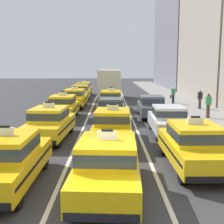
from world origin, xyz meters
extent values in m
plane|color=#353538|center=(0.00, 0.00, 0.00)|extent=(160.00, 160.00, 0.00)
cube|color=silver|center=(-1.60, 20.00, 0.00)|extent=(0.14, 80.00, 0.01)
cube|color=silver|center=(1.60, 20.00, 0.00)|extent=(0.14, 80.00, 0.01)
cube|color=gray|center=(7.20, 15.00, 0.07)|extent=(4.00, 90.00, 0.15)
cylinder|color=black|center=(-3.88, 3.60, 0.32)|extent=(0.25, 0.64, 0.64)
cylinder|color=black|center=(-2.41, 3.59, 0.32)|extent=(0.25, 0.64, 0.64)
cylinder|color=black|center=(-2.44, 0.53, 0.32)|extent=(0.25, 0.64, 0.64)
cube|color=yellow|center=(-3.16, 2.06, 0.67)|extent=(1.85, 4.52, 0.70)
cube|color=black|center=(-3.16, 2.06, 0.72)|extent=(1.87, 4.16, 0.10)
cube|color=yellow|center=(-3.16, 1.91, 1.34)|extent=(1.62, 2.12, 0.64)
cube|color=#2D3842|center=(-3.16, 1.91, 1.34)|extent=(1.64, 2.14, 0.35)
cube|color=white|center=(-3.16, 1.91, 1.78)|extent=(0.56, 0.13, 0.24)
cube|color=black|center=(-3.16, 1.91, 1.93)|extent=(0.32, 0.11, 0.06)
cube|color=black|center=(-3.14, 4.27, 0.42)|extent=(1.71, 0.16, 0.20)
cylinder|color=black|center=(-3.68, 9.52, 0.32)|extent=(0.28, 0.65, 0.64)
cylinder|color=black|center=(-2.21, 9.44, 0.32)|extent=(0.28, 0.65, 0.64)
cylinder|color=black|center=(-3.86, 6.47, 0.32)|extent=(0.28, 0.65, 0.64)
cylinder|color=black|center=(-2.38, 6.38, 0.32)|extent=(0.28, 0.65, 0.64)
cube|color=yellow|center=(-3.03, 7.95, 0.67)|extent=(2.06, 4.60, 0.70)
cube|color=black|center=(-3.03, 7.95, 0.72)|extent=(2.06, 4.24, 0.10)
cube|color=yellow|center=(-3.04, 7.81, 1.34)|extent=(1.72, 2.19, 0.64)
cube|color=#2D3842|center=(-3.04, 7.81, 1.34)|extent=(1.74, 2.21, 0.35)
cube|color=white|center=(-3.04, 7.81, 1.78)|extent=(0.57, 0.15, 0.24)
cube|color=black|center=(-3.04, 7.81, 1.93)|extent=(0.33, 0.13, 0.06)
cube|color=black|center=(-2.90, 10.16, 0.42)|extent=(1.72, 0.24, 0.20)
cube|color=black|center=(-3.16, 5.75, 0.42)|extent=(1.72, 0.24, 0.20)
cylinder|color=black|center=(-4.04, 15.48, 0.32)|extent=(0.24, 0.64, 0.64)
cylinder|color=black|center=(-2.56, 15.48, 0.32)|extent=(0.24, 0.64, 0.64)
cylinder|color=black|center=(-4.04, 12.42, 0.32)|extent=(0.24, 0.64, 0.64)
cylinder|color=black|center=(-2.57, 12.42, 0.32)|extent=(0.24, 0.64, 0.64)
cube|color=yellow|center=(-3.30, 13.95, 0.67)|extent=(1.81, 4.50, 0.70)
cube|color=black|center=(-3.30, 13.95, 0.72)|extent=(1.83, 4.14, 0.10)
cube|color=yellow|center=(-3.30, 13.80, 1.34)|extent=(1.60, 2.10, 0.64)
cube|color=#2D3842|center=(-3.30, 13.80, 1.34)|extent=(1.62, 2.12, 0.35)
cube|color=white|center=(-3.30, 13.80, 1.78)|extent=(0.56, 0.12, 0.24)
cube|color=black|center=(-3.30, 13.80, 1.93)|extent=(0.32, 0.11, 0.06)
cube|color=black|center=(-3.30, 16.16, 0.42)|extent=(1.71, 0.14, 0.20)
cube|color=black|center=(-3.30, 11.74, 0.42)|extent=(1.71, 0.14, 0.20)
cylinder|color=black|center=(-3.82, 21.07, 0.32)|extent=(0.25, 0.64, 0.64)
cylinder|color=black|center=(-2.34, 21.04, 0.32)|extent=(0.25, 0.64, 0.64)
cylinder|color=black|center=(-3.88, 18.01, 0.32)|extent=(0.25, 0.64, 0.64)
cylinder|color=black|center=(-2.41, 17.98, 0.32)|extent=(0.25, 0.64, 0.64)
cube|color=yellow|center=(-3.11, 19.52, 0.67)|extent=(1.89, 4.54, 0.70)
cube|color=black|center=(-3.11, 19.52, 0.72)|extent=(1.90, 4.18, 0.10)
cube|color=yellow|center=(-3.12, 19.37, 1.34)|extent=(1.64, 2.13, 0.64)
cube|color=#2D3842|center=(-3.12, 19.37, 1.34)|extent=(1.66, 2.15, 0.35)
cube|color=white|center=(-3.12, 19.37, 1.78)|extent=(0.56, 0.13, 0.24)
cube|color=black|center=(-3.12, 19.37, 1.93)|extent=(0.32, 0.12, 0.06)
cube|color=black|center=(-3.07, 21.73, 0.42)|extent=(1.71, 0.17, 0.20)
cube|color=black|center=(-3.16, 17.31, 0.42)|extent=(1.71, 0.17, 0.20)
cylinder|color=black|center=(-3.90, 26.76, 0.32)|extent=(0.24, 0.64, 0.64)
cylinder|color=black|center=(-2.42, 26.75, 0.32)|extent=(0.24, 0.64, 0.64)
cylinder|color=black|center=(-3.92, 23.70, 0.32)|extent=(0.24, 0.64, 0.64)
cylinder|color=black|center=(-2.44, 23.69, 0.32)|extent=(0.24, 0.64, 0.64)
cube|color=yellow|center=(-3.17, 25.22, 0.67)|extent=(1.83, 4.51, 0.70)
cube|color=black|center=(-3.17, 25.22, 0.72)|extent=(1.85, 4.15, 0.10)
cube|color=yellow|center=(-3.17, 25.07, 1.34)|extent=(1.61, 2.11, 0.64)
cube|color=#2D3842|center=(-3.17, 25.07, 1.34)|extent=(1.63, 2.13, 0.35)
cube|color=white|center=(-3.17, 25.07, 1.78)|extent=(0.56, 0.12, 0.24)
cube|color=black|center=(-3.17, 25.07, 1.93)|extent=(0.32, 0.11, 0.06)
cube|color=black|center=(-3.15, 27.43, 0.42)|extent=(1.71, 0.15, 0.20)
cube|color=black|center=(-3.18, 23.01, 0.42)|extent=(1.71, 0.15, 0.20)
cylinder|color=black|center=(-3.98, 31.91, 0.32)|extent=(0.26, 0.65, 0.64)
cylinder|color=black|center=(-2.50, 31.87, 0.32)|extent=(0.26, 0.65, 0.64)
cylinder|color=black|center=(-4.07, 28.85, 0.32)|extent=(0.26, 0.65, 0.64)
cylinder|color=black|center=(-2.60, 28.81, 0.32)|extent=(0.26, 0.65, 0.64)
cube|color=yellow|center=(-3.29, 30.36, 0.67)|extent=(1.94, 4.55, 0.70)
cube|color=black|center=(-3.29, 30.36, 0.72)|extent=(1.95, 4.19, 0.10)
cube|color=yellow|center=(-3.29, 30.21, 1.34)|extent=(1.66, 2.15, 0.64)
cube|color=#2D3842|center=(-3.29, 30.21, 1.34)|extent=(1.69, 2.17, 0.35)
cube|color=white|center=(-3.29, 30.21, 1.78)|extent=(0.56, 0.14, 0.24)
cube|color=black|center=(-3.29, 30.21, 1.93)|extent=(0.32, 0.12, 0.06)
cube|color=black|center=(-3.22, 32.57, 0.42)|extent=(1.71, 0.19, 0.20)
cube|color=black|center=(-3.36, 28.15, 0.42)|extent=(1.71, 0.19, 0.20)
cylinder|color=black|center=(-0.70, 3.10, 0.32)|extent=(0.27, 0.65, 0.64)
cylinder|color=black|center=(0.77, 3.02, 0.32)|extent=(0.27, 0.65, 0.64)
cylinder|color=black|center=(-0.87, 0.04, 0.32)|extent=(0.27, 0.65, 0.64)
cylinder|color=black|center=(0.60, -0.04, 0.32)|extent=(0.27, 0.65, 0.64)
cube|color=yellow|center=(-0.05, 1.53, 0.67)|extent=(2.04, 4.59, 0.70)
cube|color=black|center=(-0.05, 1.53, 0.72)|extent=(2.04, 4.23, 0.10)
cube|color=yellow|center=(-0.06, 1.38, 1.34)|extent=(1.71, 2.18, 0.64)
cube|color=#2D3842|center=(-0.06, 1.38, 1.34)|extent=(1.73, 2.21, 0.35)
cube|color=white|center=(-0.06, 1.38, 1.78)|extent=(0.57, 0.15, 0.24)
cube|color=black|center=(-0.06, 1.38, 1.93)|extent=(0.33, 0.13, 0.06)
cube|color=black|center=(0.07, 3.74, 0.42)|extent=(1.72, 0.23, 0.20)
cube|color=black|center=(-0.17, -0.68, 0.42)|extent=(1.72, 0.23, 0.20)
cylinder|color=black|center=(-0.50, 8.74, 0.32)|extent=(0.27, 0.65, 0.64)
cylinder|color=black|center=(0.97, 8.66, 0.32)|extent=(0.27, 0.65, 0.64)
cylinder|color=black|center=(-0.66, 5.68, 0.32)|extent=(0.27, 0.65, 0.64)
cylinder|color=black|center=(0.81, 5.61, 0.32)|extent=(0.27, 0.65, 0.64)
cube|color=yellow|center=(0.15, 7.17, 0.67)|extent=(2.03, 4.59, 0.70)
cube|color=black|center=(0.15, 7.17, 0.72)|extent=(2.03, 4.23, 0.10)
cube|color=yellow|center=(0.15, 7.02, 1.34)|extent=(1.71, 2.18, 0.64)
cube|color=#2D3842|center=(0.15, 7.02, 1.34)|extent=(1.73, 2.20, 0.35)
cube|color=white|center=(0.15, 7.02, 1.78)|extent=(0.57, 0.15, 0.24)
cube|color=black|center=(0.15, 7.02, 1.93)|extent=(0.33, 0.13, 0.06)
cube|color=black|center=(0.27, 9.38, 0.42)|extent=(1.71, 0.23, 0.20)
cube|color=black|center=(0.04, 4.96, 0.42)|extent=(1.71, 0.23, 0.20)
cylinder|color=black|center=(-0.54, 14.32, 0.32)|extent=(0.27, 0.65, 0.64)
cylinder|color=black|center=(0.90, 14.25, 0.32)|extent=(0.27, 0.65, 0.64)
cylinder|color=black|center=(-0.68, 11.48, 0.32)|extent=(0.27, 0.65, 0.64)
cylinder|color=black|center=(0.76, 11.41, 0.32)|extent=(0.27, 0.65, 0.64)
cube|color=#4C5156|center=(0.11, 12.87, 0.65)|extent=(1.97, 4.38, 0.66)
cube|color=#4C5156|center=(0.11, 12.77, 1.28)|extent=(1.65, 1.98, 0.60)
cube|color=#2D3842|center=(0.11, 12.77, 1.28)|extent=(1.67, 2.00, 0.33)
cylinder|color=black|center=(-0.53, 19.49, 0.32)|extent=(0.28, 0.65, 0.64)
cylinder|color=black|center=(0.94, 19.40, 0.32)|extent=(0.28, 0.65, 0.64)
cylinder|color=black|center=(-0.72, 16.43, 0.32)|extent=(0.28, 0.65, 0.64)
cylinder|color=black|center=(0.76, 16.35, 0.32)|extent=(0.28, 0.65, 0.64)
cube|color=yellow|center=(0.11, 17.92, 0.67)|extent=(2.07, 4.60, 0.70)
cube|color=black|center=(0.11, 17.92, 0.72)|extent=(2.06, 4.24, 0.10)
cube|color=yellow|center=(0.10, 17.77, 1.34)|extent=(1.72, 2.19, 0.64)
cube|color=#2D3842|center=(0.10, 17.77, 1.34)|extent=(1.74, 2.21, 0.35)
cube|color=white|center=(0.10, 17.77, 1.78)|extent=(0.57, 0.15, 0.24)
cube|color=black|center=(0.10, 17.77, 1.93)|extent=(0.33, 0.13, 0.06)
cube|color=black|center=(0.24, 20.12, 0.42)|extent=(1.72, 0.24, 0.20)
cube|color=black|center=(-0.02, 15.71, 0.42)|extent=(1.72, 0.24, 0.20)
cylinder|color=black|center=(-0.81, 27.52, 0.32)|extent=(0.27, 0.65, 0.64)
cylinder|color=black|center=(1.09, 27.42, 0.32)|extent=(0.27, 0.65, 0.64)
cylinder|color=black|center=(-1.02, 23.62, 0.32)|extent=(0.27, 0.65, 0.64)
cylinder|color=black|center=(0.88, 23.52, 0.32)|extent=(0.27, 0.65, 0.64)
cube|color=#194C8C|center=(0.20, 28.45, 1.37)|extent=(2.22, 2.31, 2.10)
cube|color=#2D3842|center=(0.25, 29.51, 1.67)|extent=(1.93, 0.16, 0.76)
cube|color=beige|center=(0.02, 25.19, 1.92)|extent=(2.58, 5.32, 2.70)
cylinder|color=black|center=(2.32, 5.22, 0.32)|extent=(0.25, 0.64, 0.64)
cylinder|color=black|center=(3.80, 5.24, 0.32)|extent=(0.25, 0.64, 0.64)
cylinder|color=black|center=(2.35, 2.16, 0.32)|extent=(0.25, 0.64, 0.64)
cube|color=yellow|center=(3.07, 3.70, 0.67)|extent=(1.84, 4.51, 0.70)
cube|color=black|center=(3.07, 3.70, 0.72)|extent=(1.85, 4.16, 0.10)
cube|color=yellow|center=(3.08, 3.55, 1.34)|extent=(1.62, 2.11, 0.64)
cube|color=#2D3842|center=(3.08, 3.55, 1.34)|extent=(1.64, 2.13, 0.35)
cube|color=white|center=(3.08, 3.55, 1.78)|extent=(0.56, 0.12, 0.24)
cube|color=black|center=(3.08, 3.55, 1.93)|extent=(0.32, 0.11, 0.06)
cube|color=black|center=(3.06, 5.91, 0.42)|extent=(1.71, 0.15, 0.20)
cube|color=black|center=(3.09, 1.49, 0.42)|extent=(1.71, 0.15, 0.20)
cylinder|color=black|center=(2.50, 10.39, 0.32)|extent=(0.25, 0.64, 0.64)
cylinder|color=black|center=(3.94, 10.36, 0.32)|extent=(0.25, 0.64, 0.64)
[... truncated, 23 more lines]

